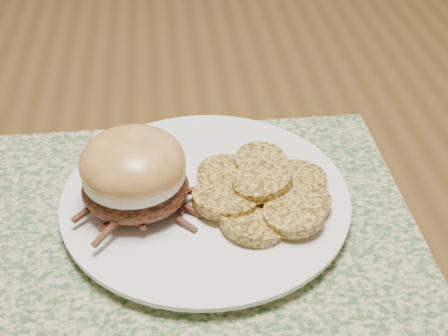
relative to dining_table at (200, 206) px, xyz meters
The scene contains 5 objects.
dining_table is the anchor object (origin of this frame).
placemat 0.15m from the dining_table, 103.95° to the right, with size 0.45×0.33×0.00m, color #37592D.
dinner_plate 0.13m from the dining_table, 89.48° to the right, with size 0.26×0.26×0.02m, color white.
pork_sandwich 0.18m from the dining_table, 122.07° to the right, with size 0.12×0.11×0.07m.
roasted_potatoes 0.16m from the dining_table, 63.17° to the right, with size 0.16×0.15×0.04m.
Camera 1 is at (-0.03, -0.55, 1.16)m, focal length 50.00 mm.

